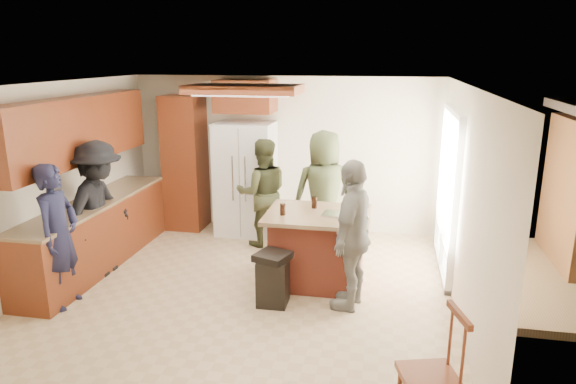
% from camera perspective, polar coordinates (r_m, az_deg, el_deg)
% --- Properties ---
extents(person_front_left, '(0.47, 0.63, 1.68)m').
position_cam_1_polar(person_front_left, '(6.37, -24.15, -4.50)').
color(person_front_left, black).
rests_on(person_front_left, ground).
extents(person_behind_left, '(0.91, 0.72, 1.63)m').
position_cam_1_polar(person_behind_left, '(7.70, -2.83, -0.10)').
color(person_behind_left, '#363B22').
rests_on(person_behind_left, ground).
extents(person_behind_right, '(1.03, 0.85, 1.82)m').
position_cam_1_polar(person_behind_right, '(7.32, 4.01, -0.17)').
color(person_behind_right, '#2E361F').
rests_on(person_behind_right, ground).
extents(person_side_right, '(0.74, 1.11, 1.73)m').
position_cam_1_polar(person_side_right, '(5.81, 7.20, -4.76)').
color(person_side_right, gray).
rests_on(person_side_right, ground).
extents(person_counter, '(0.56, 1.16, 1.78)m').
position_cam_1_polar(person_counter, '(7.09, -20.20, -1.76)').
color(person_counter, black).
rests_on(person_counter, ground).
extents(left_cabinetry, '(0.64, 3.00, 2.30)m').
position_cam_1_polar(left_cabinetry, '(7.38, -21.19, -0.67)').
color(left_cabinetry, maroon).
rests_on(left_cabinetry, ground).
extents(back_wall_units, '(1.80, 0.60, 2.45)m').
position_cam_1_polar(back_wall_units, '(8.46, -9.76, 4.99)').
color(back_wall_units, maroon).
rests_on(back_wall_units, ground).
extents(refrigerator, '(0.90, 0.76, 1.80)m').
position_cam_1_polar(refrigerator, '(8.24, -4.70, 1.48)').
color(refrigerator, white).
rests_on(refrigerator, ground).
extents(kitchen_island, '(1.28, 1.03, 0.93)m').
position_cam_1_polar(kitchen_island, '(6.51, 3.31, -6.15)').
color(kitchen_island, '#9F3C29').
rests_on(kitchen_island, ground).
extents(island_items, '(1.04, 0.66, 0.15)m').
position_cam_1_polar(island_items, '(6.25, 5.38, -2.32)').
color(island_items, silver).
rests_on(island_items, kitchen_island).
extents(trash_bin, '(0.46, 0.46, 0.63)m').
position_cam_1_polar(trash_bin, '(6.02, -1.68, -9.57)').
color(trash_bin, black).
rests_on(trash_bin, ground).
extents(spindle_chair, '(0.52, 0.52, 0.99)m').
position_cam_1_polar(spindle_chair, '(4.28, 15.71, -19.20)').
color(spindle_chair, maroon).
rests_on(spindle_chair, ground).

